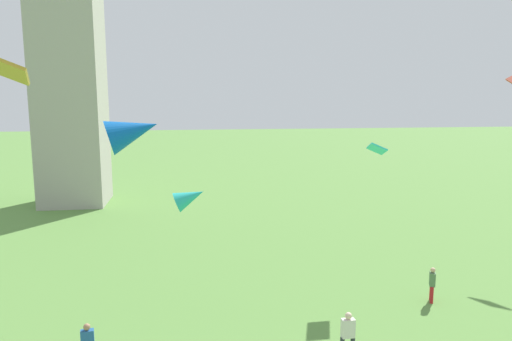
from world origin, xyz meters
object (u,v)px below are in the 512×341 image
at_px(person_3, 348,333).
at_px(kite_flying_0, 190,197).
at_px(kite_flying_2, 5,69).
at_px(kite_flying_8, 133,131).
at_px(kite_flying_1, 377,149).
at_px(person_0, 432,282).

xyz_separation_m(person_3, kite_flying_0, (-5.43, 5.24, 3.87)).
xyz_separation_m(kite_flying_0, kite_flying_2, (-3.96, -8.83, 4.99)).
relative_size(kite_flying_0, kite_flying_8, 0.58).
xyz_separation_m(person_3, kite_flying_8, (-7.69, 5.26, 6.72)).
relative_size(person_3, kite_flying_8, 0.68).
relative_size(person_3, kite_flying_1, 1.28).
xyz_separation_m(person_3, kite_flying_2, (-9.39, -3.59, 8.86)).
height_order(kite_flying_2, kite_flying_8, kite_flying_2).
height_order(person_0, person_3, person_3).
xyz_separation_m(person_3, kite_flying_1, (3.62, 7.30, 5.57)).
relative_size(person_0, kite_flying_1, 1.17).
distance_m(kite_flying_0, kite_flying_1, 9.43).
bearing_deg(kite_flying_2, kite_flying_0, -39.33).
bearing_deg(kite_flying_8, kite_flying_2, 158.42).
distance_m(person_0, kite_flying_1, 6.67).
height_order(person_3, kite_flying_0, kite_flying_0).
bearing_deg(kite_flying_1, person_0, 35.05).
xyz_separation_m(person_0, kite_flying_2, (-14.61, -7.74, 8.95)).
distance_m(person_0, kite_flying_8, 14.64).
relative_size(kite_flying_1, kite_flying_2, 0.90).
height_order(person_0, kite_flying_8, kite_flying_8).
bearing_deg(kite_flying_8, kite_flying_1, -90.44).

